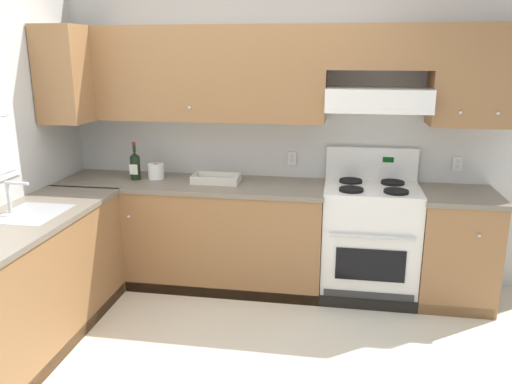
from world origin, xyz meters
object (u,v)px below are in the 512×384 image
bowl (216,180)px  wine_bottle (135,165)px  stove (369,240)px  paper_towel_roll (156,171)px

bowl → wine_bottle: bearing=-179.2°
wine_bottle → bowl: bearing=0.8°
wine_bottle → bowl: wine_bottle is taller
stove → bowl: stove is taller
stove → wine_bottle: size_ratio=3.69×
stove → paper_towel_roll: size_ratio=8.80×
stove → paper_towel_roll: stove is taller
stove → bowl: (-1.29, 0.02, 0.45)m
wine_bottle → paper_towel_roll: 0.18m
wine_bottle → stove: bearing=-0.2°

